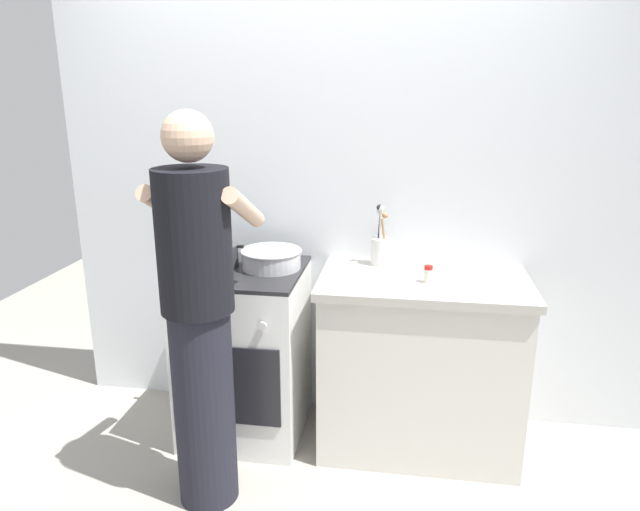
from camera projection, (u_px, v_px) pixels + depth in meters
name	position (u px, v px, depth m)	size (l,w,h in m)	color
ground	(307.00, 449.00, 2.94)	(6.00, 6.00, 0.00)	gray
back_wall	(359.00, 191.00, 3.04)	(3.20, 0.10, 2.50)	silver
countertop	(420.00, 363.00, 2.88)	(1.00, 0.60, 0.90)	silver
stove_range	(245.00, 352.00, 3.01)	(0.60, 0.62, 0.90)	white
pot	(218.00, 255.00, 2.93)	(0.28, 0.21, 0.11)	#38383D
mixing_bowl	(271.00, 258.00, 2.90)	(0.31, 0.31, 0.10)	#B7B7BC
utensil_crock	(380.00, 247.00, 2.95)	(0.10, 0.10, 0.31)	silver
spice_bottle	(428.00, 274.00, 2.68)	(0.04, 0.04, 0.08)	silver
person	(199.00, 318.00, 2.38)	(0.41, 0.50, 1.70)	black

